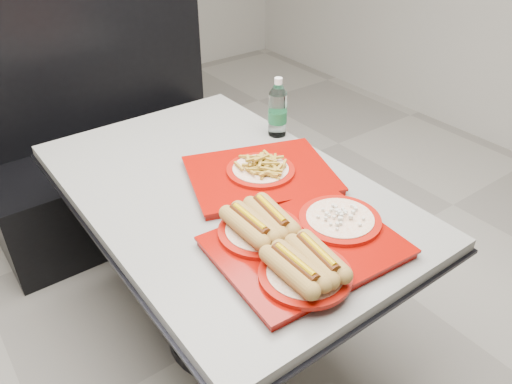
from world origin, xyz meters
TOP-DOWN VIEW (x-y plane):
  - ground at (0.00, 0.00)m, footprint 6.00×6.00m
  - diner_table at (0.00, 0.00)m, footprint 0.92×1.42m
  - booth_bench at (0.00, 1.09)m, footprint 1.30×0.57m
  - tray_near at (-0.02, -0.43)m, footprint 0.55×0.47m
  - tray_far at (0.14, -0.04)m, footprint 0.60×0.53m
  - water_bottle at (0.40, 0.20)m, footprint 0.08×0.08m

SIDE VIEW (x-z plane):
  - ground at x=0.00m, z-range 0.00..0.00m
  - booth_bench at x=0.00m, z-range -0.27..1.08m
  - diner_table at x=0.00m, z-range 0.21..0.96m
  - tray_far at x=0.14m, z-range 0.73..0.83m
  - tray_near at x=-0.02m, z-range 0.73..0.85m
  - water_bottle at x=0.40m, z-range 0.73..0.98m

